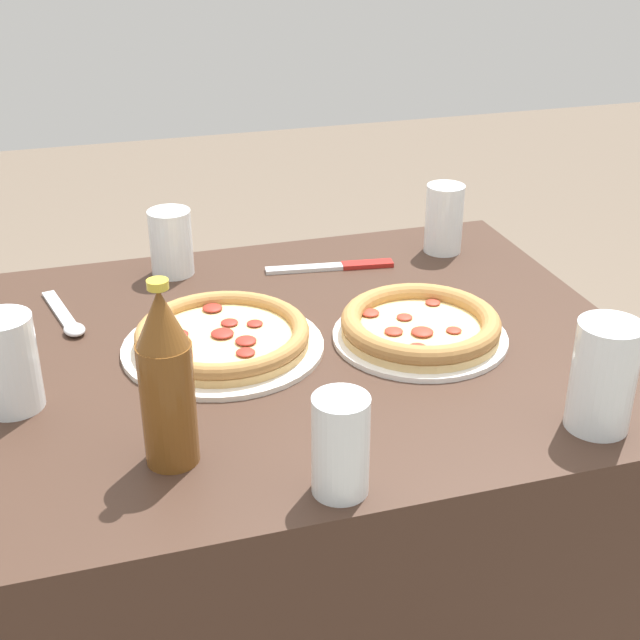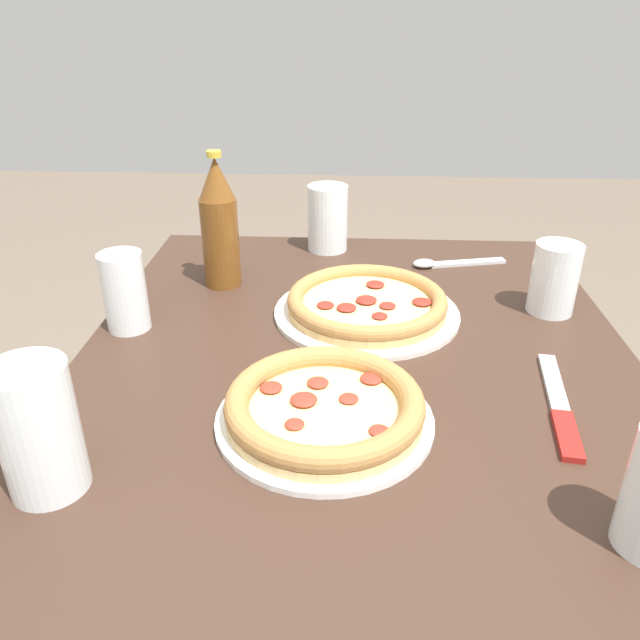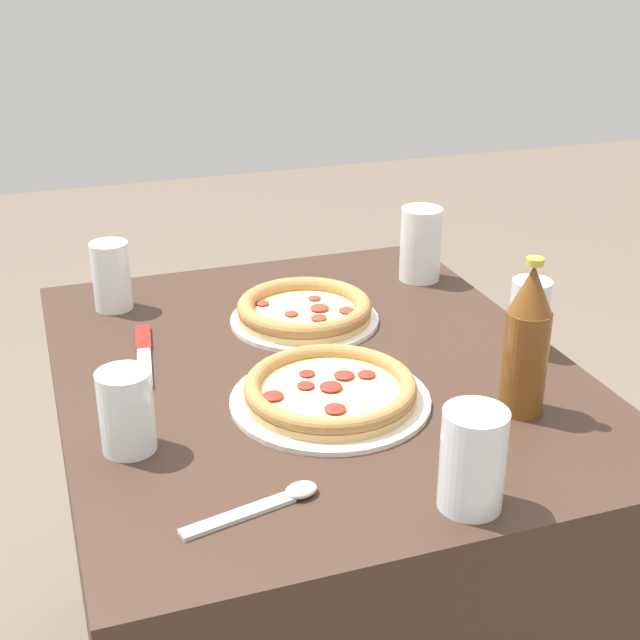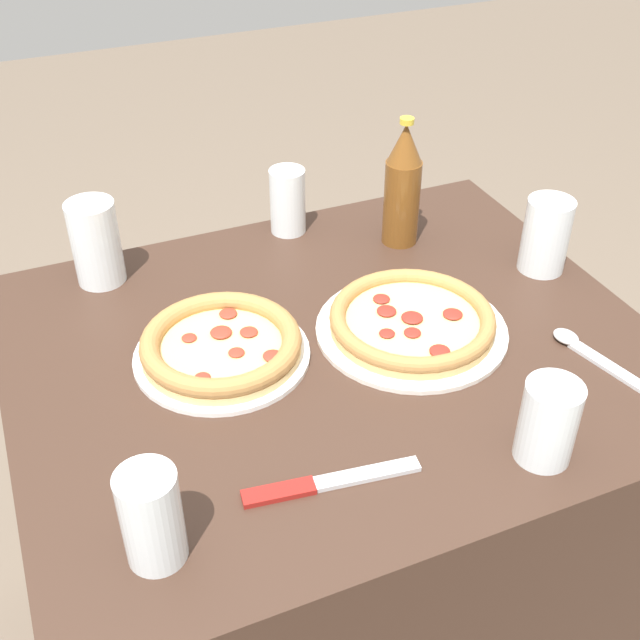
{
  "view_description": "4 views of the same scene",
  "coord_description": "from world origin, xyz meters",
  "px_view_note": "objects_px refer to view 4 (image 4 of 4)",
  "views": [
    {
      "loc": [
        -0.32,
        -1.13,
        1.39
      ],
      "look_at": [
        0.01,
        -0.05,
        0.82
      ],
      "focal_mm": 50.0,
      "sensor_mm": 36.0,
      "label": 1
    },
    {
      "loc": [
        0.78,
        -0.01,
        1.22
      ],
      "look_at": [
        0.06,
        -0.05,
        0.85
      ],
      "focal_mm": 35.0,
      "sensor_mm": 36.0,
      "label": 2
    },
    {
      "loc": [
        -1.21,
        0.41,
        1.41
      ],
      "look_at": [
        0.01,
        -0.01,
        0.84
      ],
      "focal_mm": 50.0,
      "sensor_mm": 36.0,
      "label": 3
    },
    {
      "loc": [
        0.39,
        0.88,
        1.52
      ],
      "look_at": [
        0.02,
        -0.02,
        0.8
      ],
      "focal_mm": 45.0,
      "sensor_mm": 36.0,
      "label": 4
    }
  ],
  "objects_px": {
    "glass_lemonade": "(97,247)",
    "spoon": "(587,351)",
    "beer_bottle": "(403,186)",
    "knife": "(324,483)",
    "glass_iced_tea": "(548,424)",
    "pizza_margherita": "(412,322)",
    "pizza_veggie": "(221,346)",
    "glass_orange_juice": "(152,521)",
    "glass_cola": "(545,238)",
    "glass_water": "(288,202)"
  },
  "relations": [
    {
      "from": "pizza_margherita",
      "to": "glass_iced_tea",
      "type": "height_order",
      "value": "glass_iced_tea"
    },
    {
      "from": "glass_lemonade",
      "to": "spoon",
      "type": "distance_m",
      "value": 0.8
    },
    {
      "from": "glass_cola",
      "to": "knife",
      "type": "height_order",
      "value": "glass_cola"
    },
    {
      "from": "pizza_margherita",
      "to": "beer_bottle",
      "type": "bearing_deg",
      "value": -113.52
    },
    {
      "from": "glass_iced_tea",
      "to": "beer_bottle",
      "type": "height_order",
      "value": "beer_bottle"
    },
    {
      "from": "pizza_margherita",
      "to": "glass_water",
      "type": "distance_m",
      "value": 0.38
    },
    {
      "from": "pizza_veggie",
      "to": "glass_orange_juice",
      "type": "distance_m",
      "value": 0.36
    },
    {
      "from": "glass_cola",
      "to": "spoon",
      "type": "xyz_separation_m",
      "value": [
        0.08,
        0.23,
        -0.05
      ]
    },
    {
      "from": "glass_cola",
      "to": "glass_iced_tea",
      "type": "bearing_deg",
      "value": 54.8
    },
    {
      "from": "glass_orange_juice",
      "to": "beer_bottle",
      "type": "distance_m",
      "value": 0.77
    },
    {
      "from": "glass_water",
      "to": "glass_iced_tea",
      "type": "bearing_deg",
      "value": 97.96
    },
    {
      "from": "spoon",
      "to": "glass_orange_juice",
      "type": "bearing_deg",
      "value": 8.87
    },
    {
      "from": "glass_cola",
      "to": "beer_bottle",
      "type": "height_order",
      "value": "beer_bottle"
    },
    {
      "from": "glass_water",
      "to": "spoon",
      "type": "distance_m",
      "value": 0.59
    },
    {
      "from": "glass_lemonade",
      "to": "glass_orange_juice",
      "type": "bearing_deg",
      "value": 85.38
    },
    {
      "from": "beer_bottle",
      "to": "knife",
      "type": "height_order",
      "value": "beer_bottle"
    },
    {
      "from": "glass_orange_juice",
      "to": "knife",
      "type": "distance_m",
      "value": 0.22
    },
    {
      "from": "pizza_margherita",
      "to": "glass_orange_juice",
      "type": "xyz_separation_m",
      "value": [
        0.46,
        0.26,
        0.04
      ]
    },
    {
      "from": "spoon",
      "to": "glass_cola",
      "type": "bearing_deg",
      "value": -108.73
    },
    {
      "from": "glass_cola",
      "to": "glass_lemonade",
      "type": "xyz_separation_m",
      "value": [
        0.71,
        -0.26,
        0.0
      ]
    },
    {
      "from": "pizza_margherita",
      "to": "knife",
      "type": "relative_size",
      "value": 1.3
    },
    {
      "from": "pizza_margherita",
      "to": "glass_lemonade",
      "type": "xyz_separation_m",
      "value": [
        0.41,
        -0.34,
        0.05
      ]
    },
    {
      "from": "pizza_veggie",
      "to": "beer_bottle",
      "type": "height_order",
      "value": "beer_bottle"
    },
    {
      "from": "glass_orange_juice",
      "to": "spoon",
      "type": "height_order",
      "value": "glass_orange_juice"
    },
    {
      "from": "glass_orange_juice",
      "to": "spoon",
      "type": "bearing_deg",
      "value": -171.13
    },
    {
      "from": "glass_iced_tea",
      "to": "glass_water",
      "type": "height_order",
      "value": "glass_water"
    },
    {
      "from": "glass_iced_tea",
      "to": "glass_orange_juice",
      "type": "distance_m",
      "value": 0.49
    },
    {
      "from": "glass_water",
      "to": "glass_orange_juice",
      "type": "relative_size",
      "value": 0.97
    },
    {
      "from": "glass_iced_tea",
      "to": "beer_bottle",
      "type": "xyz_separation_m",
      "value": [
        -0.08,
        -0.55,
        0.06
      ]
    },
    {
      "from": "pizza_margherita",
      "to": "beer_bottle",
      "type": "height_order",
      "value": "beer_bottle"
    },
    {
      "from": "pizza_veggie",
      "to": "knife",
      "type": "height_order",
      "value": "pizza_veggie"
    },
    {
      "from": "glass_lemonade",
      "to": "glass_water",
      "type": "height_order",
      "value": "glass_lemonade"
    },
    {
      "from": "glass_lemonade",
      "to": "beer_bottle",
      "type": "height_order",
      "value": "beer_bottle"
    },
    {
      "from": "glass_orange_juice",
      "to": "knife",
      "type": "xyz_separation_m",
      "value": [
        -0.21,
        -0.02,
        -0.05
      ]
    },
    {
      "from": "pizza_veggie",
      "to": "glass_water",
      "type": "relative_size",
      "value": 2.15
    },
    {
      "from": "glass_iced_tea",
      "to": "spoon",
      "type": "bearing_deg",
      "value": -141.9
    },
    {
      "from": "glass_water",
      "to": "glass_orange_juice",
      "type": "distance_m",
      "value": 0.74
    },
    {
      "from": "spoon",
      "to": "beer_bottle",
      "type": "bearing_deg",
      "value": -75.38
    },
    {
      "from": "beer_bottle",
      "to": "spoon",
      "type": "xyz_separation_m",
      "value": [
        -0.11,
        0.41,
        -0.11
      ]
    },
    {
      "from": "pizza_veggie",
      "to": "glass_cola",
      "type": "height_order",
      "value": "glass_cola"
    },
    {
      "from": "glass_orange_juice",
      "to": "spoon",
      "type": "relative_size",
      "value": 0.69
    },
    {
      "from": "glass_cola",
      "to": "knife",
      "type": "xyz_separation_m",
      "value": [
        0.54,
        0.31,
        -0.06
      ]
    },
    {
      "from": "pizza_margherita",
      "to": "glass_iced_tea",
      "type": "bearing_deg",
      "value": 95.75
    },
    {
      "from": "glass_lemonade",
      "to": "glass_orange_juice",
      "type": "xyz_separation_m",
      "value": [
        0.05,
        0.59,
        -0.01
      ]
    },
    {
      "from": "glass_iced_tea",
      "to": "knife",
      "type": "bearing_deg",
      "value": -12.42
    },
    {
      "from": "pizza_margherita",
      "to": "glass_water",
      "type": "relative_size",
      "value": 2.43
    },
    {
      "from": "glass_orange_juice",
      "to": "glass_water",
      "type": "bearing_deg",
      "value": -122.59
    },
    {
      "from": "glass_iced_tea",
      "to": "spoon",
      "type": "xyz_separation_m",
      "value": [
        -0.19,
        -0.15,
        -0.05
      ]
    },
    {
      "from": "glass_lemonade",
      "to": "beer_bottle",
      "type": "relative_size",
      "value": 0.62
    },
    {
      "from": "pizza_veggie",
      "to": "spoon",
      "type": "relative_size",
      "value": 1.43
    }
  ]
}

